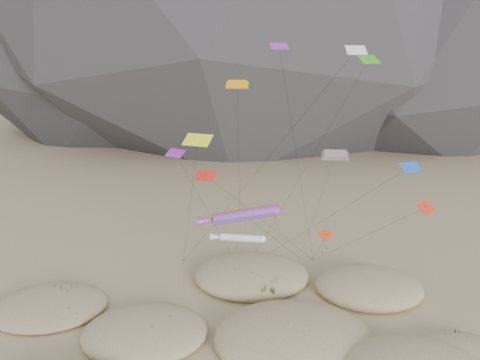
# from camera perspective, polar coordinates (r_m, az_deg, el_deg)

# --- Properties ---
(dunes) EXTENTS (50.91, 39.44, 4.00)m
(dunes) POSITION_cam_1_polar(r_m,az_deg,el_deg) (46.01, 2.08, -19.24)
(dunes) COLOR #CCB789
(dunes) RESTS_ON ground
(dune_grass) EXTENTS (41.67, 26.56, 1.49)m
(dune_grass) POSITION_cam_1_polar(r_m,az_deg,el_deg) (45.79, 2.70, -19.27)
(dune_grass) COLOR black
(dune_grass) RESTS_ON ground
(kite_stakes) EXTENTS (19.72, 3.66, 0.30)m
(kite_stakes) POSITION_cam_1_polar(r_m,az_deg,el_deg) (63.81, 3.22, -9.25)
(kite_stakes) COLOR #3F2D1E
(kite_stakes) RESTS_ON ground
(rainbow_tube_kite) EXTENTS (13.06, 12.41, 11.30)m
(rainbow_tube_kite) POSITION_cam_1_polar(r_m,az_deg,el_deg) (48.86, 0.15, -4.36)
(rainbow_tube_kite) COLOR #FF5D1A
(rainbow_tube_kite) RESTS_ON ground
(white_tube_kite) EXTENTS (5.52, 16.83, 9.64)m
(white_tube_kite) POSITION_cam_1_polar(r_m,az_deg,el_deg) (46.50, -0.12, -7.08)
(white_tube_kite) COLOR white
(white_tube_kite) RESTS_ON ground
(orange_parafoil) EXTENTS (2.45, 13.49, 23.95)m
(orange_parafoil) POSITION_cam_1_polar(r_m,az_deg,el_deg) (49.61, -0.34, 11.22)
(orange_parafoil) COLOR orange
(orange_parafoil) RESTS_ON ground
(multi_parafoil) EXTENTS (2.63, 18.45, 17.86)m
(multi_parafoil) POSITION_cam_1_polar(r_m,az_deg,el_deg) (45.32, 11.45, 2.80)
(multi_parafoil) COLOR #F43F19
(multi_parafoil) RESTS_ON ground
(delta_kites) EXTENTS (26.65, 19.07, 27.58)m
(delta_kites) POSITION_cam_1_polar(r_m,az_deg,el_deg) (46.70, 7.29, 4.64)
(delta_kites) COLOR red
(delta_kites) RESTS_ON ground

